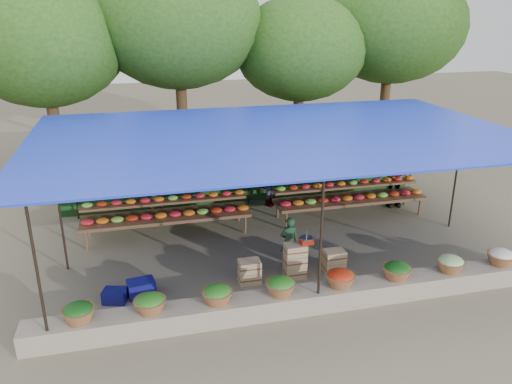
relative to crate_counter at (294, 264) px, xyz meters
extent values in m
plane|color=#6C634F|center=(0.04, 1.53, -0.31)|extent=(60.00, 60.00, 0.00)
cube|color=gray|center=(0.04, -1.22, -0.11)|extent=(10.60, 0.55, 0.40)
cylinder|color=black|center=(-4.76, -1.37, 1.09)|extent=(0.05, 0.05, 2.80)
cylinder|color=black|center=(0.04, -1.37, 1.09)|extent=(0.05, 0.05, 2.80)
cylinder|color=black|center=(-4.76, 1.53, 1.09)|extent=(0.05, 0.05, 2.80)
cylinder|color=black|center=(4.84, 1.53, 1.09)|extent=(0.05, 0.05, 2.80)
cylinder|color=black|center=(-4.76, 4.43, 1.09)|extent=(0.05, 0.05, 2.80)
cylinder|color=black|center=(0.04, 4.43, 1.09)|extent=(0.05, 0.05, 2.80)
cylinder|color=black|center=(4.84, 4.43, 1.09)|extent=(0.05, 0.05, 2.80)
cube|color=#1B31CF|center=(0.04, 1.53, 2.49)|extent=(10.80, 6.60, 0.04)
cube|color=#1B31CF|center=(0.04, -0.47, 2.31)|extent=(10.80, 2.19, 0.26)
cube|color=#1B31CF|center=(0.04, 3.53, 2.31)|extent=(10.80, 2.19, 0.26)
cylinder|color=#A7A7AC|center=(0.04, 2.93, 1.71)|extent=(9.60, 0.01, 0.01)
ellipsoid|color=gold|center=(-4.46, 2.93, 1.43)|extent=(0.23, 0.17, 0.30)
ellipsoid|color=gold|center=(-3.93, 2.93, 1.43)|extent=(0.23, 0.17, 0.30)
ellipsoid|color=gold|center=(-3.40, 2.93, 1.43)|extent=(0.23, 0.17, 0.30)
ellipsoid|color=gold|center=(-2.87, 2.93, 1.43)|extent=(0.23, 0.17, 0.30)
ellipsoid|color=gold|center=(-2.34, 2.93, 1.43)|extent=(0.23, 0.17, 0.30)
ellipsoid|color=gold|center=(-1.82, 2.93, 1.43)|extent=(0.23, 0.17, 0.30)
ellipsoid|color=gold|center=(-1.29, 2.93, 1.43)|extent=(0.23, 0.17, 0.30)
ellipsoid|color=gold|center=(-0.76, 2.93, 1.43)|extent=(0.23, 0.17, 0.30)
ellipsoid|color=gold|center=(-0.23, 2.93, 1.43)|extent=(0.23, 0.17, 0.30)
ellipsoid|color=gold|center=(0.30, 2.93, 1.43)|extent=(0.23, 0.17, 0.30)
ellipsoid|color=gold|center=(0.83, 2.93, 1.43)|extent=(0.23, 0.17, 0.30)
ellipsoid|color=gold|center=(1.36, 2.93, 1.43)|extent=(0.23, 0.17, 0.30)
ellipsoid|color=gold|center=(1.89, 2.93, 1.43)|extent=(0.23, 0.17, 0.30)
ellipsoid|color=gold|center=(2.42, 2.93, 1.43)|extent=(0.23, 0.17, 0.30)
ellipsoid|color=gold|center=(2.95, 2.93, 1.43)|extent=(0.23, 0.17, 0.30)
ellipsoid|color=gold|center=(3.48, 2.93, 1.43)|extent=(0.23, 0.17, 0.30)
ellipsoid|color=gold|center=(4.01, 2.93, 1.43)|extent=(0.23, 0.17, 0.30)
ellipsoid|color=gold|center=(4.54, 2.93, 1.43)|extent=(0.23, 0.17, 0.30)
ellipsoid|color=#164E14|center=(-4.26, -1.22, 0.31)|extent=(0.52, 0.52, 0.23)
ellipsoid|color=#276F1D|center=(-3.06, -1.22, 0.31)|extent=(0.52, 0.52, 0.23)
ellipsoid|color=#276F1D|center=(-1.86, -1.22, 0.31)|extent=(0.52, 0.52, 0.23)
ellipsoid|color=#276F1D|center=(-0.66, -1.22, 0.31)|extent=(0.52, 0.52, 0.23)
ellipsoid|color=#A7250D|center=(0.54, -1.22, 0.31)|extent=(0.52, 0.52, 0.23)
ellipsoid|color=#164E14|center=(1.74, -1.22, 0.31)|extent=(0.52, 0.52, 0.23)
ellipsoid|color=#93C87D|center=(2.94, -1.22, 0.31)|extent=(0.52, 0.52, 0.23)
ellipsoid|color=silver|center=(4.14, -1.22, 0.31)|extent=(0.52, 0.52, 0.23)
cube|color=#174118|center=(0.04, 4.68, 0.94)|extent=(10.60, 0.06, 2.50)
cylinder|color=#341F13|center=(-5.46, 7.33, 1.67)|extent=(0.36, 0.36, 3.97)
ellipsoid|color=#1A3C10|center=(-5.46, 7.33, 4.15)|extent=(4.77, 4.77, 3.69)
cylinder|color=#341F13|center=(-1.46, 7.73, 1.93)|extent=(0.36, 0.36, 4.48)
ellipsoid|color=#1A3C10|center=(-1.46, 7.73, 4.73)|extent=(5.39, 5.39, 4.17)
cylinder|color=#341F13|center=(2.54, 7.43, 1.55)|extent=(0.36, 0.36, 3.71)
ellipsoid|color=#1A3C10|center=(2.54, 7.43, 3.87)|extent=(4.47, 4.47, 3.45)
cylinder|color=#341F13|center=(6.04, 7.83, 1.87)|extent=(0.36, 0.36, 4.35)
ellipsoid|color=#1A3C10|center=(6.04, 7.83, 4.59)|extent=(5.24, 5.24, 4.05)
cube|color=#4D311F|center=(-2.46, 2.83, 0.19)|extent=(4.20, 0.95, 0.08)
cube|color=#4D311F|center=(-2.46, 3.13, 0.47)|extent=(4.20, 0.35, 0.06)
cylinder|color=#4D311F|center=(-4.41, 2.43, -0.06)|extent=(0.06, 0.06, 0.50)
cylinder|color=#4D311F|center=(-0.51, 2.43, -0.06)|extent=(0.06, 0.06, 0.50)
cylinder|color=#4D311F|center=(-4.41, 3.23, -0.06)|extent=(0.06, 0.06, 0.50)
cylinder|color=#4D311F|center=(-0.51, 3.23, -0.06)|extent=(0.06, 0.06, 0.50)
ellipsoid|color=red|center=(-4.36, 2.68, 0.29)|extent=(0.31, 0.26, 0.13)
ellipsoid|color=#6EB939|center=(-4.36, 3.13, 0.56)|extent=(0.26, 0.22, 0.12)
ellipsoid|color=#D06212|center=(-4.01, 2.68, 0.29)|extent=(0.31, 0.26, 0.13)
ellipsoid|color=#A7250D|center=(-4.01, 3.13, 0.56)|extent=(0.26, 0.22, 0.12)
ellipsoid|color=#6EB939|center=(-3.66, 2.68, 0.29)|extent=(0.31, 0.26, 0.13)
ellipsoid|color=red|center=(-3.66, 3.13, 0.56)|extent=(0.26, 0.22, 0.12)
ellipsoid|color=#A7250D|center=(-3.31, 2.68, 0.29)|extent=(0.31, 0.26, 0.13)
ellipsoid|color=#D06212|center=(-3.31, 3.13, 0.56)|extent=(0.26, 0.22, 0.12)
ellipsoid|color=red|center=(-2.96, 2.68, 0.29)|extent=(0.31, 0.26, 0.13)
ellipsoid|color=red|center=(-2.96, 3.13, 0.56)|extent=(0.26, 0.22, 0.12)
ellipsoid|color=#D06212|center=(-2.61, 2.68, 0.29)|extent=(0.31, 0.26, 0.13)
ellipsoid|color=#D06212|center=(-2.61, 3.13, 0.56)|extent=(0.26, 0.22, 0.12)
ellipsoid|color=red|center=(-2.26, 2.68, 0.29)|extent=(0.31, 0.26, 0.13)
ellipsoid|color=#6EB939|center=(-2.26, 3.13, 0.56)|extent=(0.26, 0.22, 0.12)
ellipsoid|color=#D06212|center=(-1.91, 2.68, 0.29)|extent=(0.31, 0.26, 0.13)
ellipsoid|color=#A7250D|center=(-1.91, 3.13, 0.56)|extent=(0.26, 0.22, 0.12)
ellipsoid|color=#6EB939|center=(-1.56, 2.68, 0.29)|extent=(0.31, 0.26, 0.13)
ellipsoid|color=red|center=(-1.56, 3.13, 0.56)|extent=(0.26, 0.22, 0.12)
ellipsoid|color=#A7250D|center=(-1.21, 2.68, 0.29)|extent=(0.31, 0.26, 0.13)
ellipsoid|color=#D06212|center=(-1.21, 3.13, 0.56)|extent=(0.26, 0.22, 0.12)
ellipsoid|color=red|center=(-0.86, 2.68, 0.29)|extent=(0.31, 0.26, 0.13)
ellipsoid|color=red|center=(-0.86, 3.13, 0.56)|extent=(0.26, 0.22, 0.12)
ellipsoid|color=#D06212|center=(-0.51, 2.68, 0.29)|extent=(0.31, 0.26, 0.13)
ellipsoid|color=#D06212|center=(-0.51, 3.13, 0.56)|extent=(0.26, 0.22, 0.12)
cube|color=#4D311F|center=(2.54, 2.83, 0.19)|extent=(4.20, 0.95, 0.08)
cube|color=#4D311F|center=(2.54, 3.13, 0.47)|extent=(4.20, 0.35, 0.06)
cylinder|color=#4D311F|center=(0.59, 2.43, -0.06)|extent=(0.06, 0.06, 0.50)
cylinder|color=#4D311F|center=(4.49, 2.43, -0.06)|extent=(0.06, 0.06, 0.50)
cylinder|color=#4D311F|center=(0.59, 3.23, -0.06)|extent=(0.06, 0.06, 0.50)
cylinder|color=#4D311F|center=(4.49, 3.23, -0.06)|extent=(0.06, 0.06, 0.50)
ellipsoid|color=red|center=(0.64, 2.68, 0.29)|extent=(0.31, 0.26, 0.13)
ellipsoid|color=#6EB939|center=(0.64, 3.13, 0.56)|extent=(0.26, 0.22, 0.12)
ellipsoid|color=#D06212|center=(0.99, 2.68, 0.29)|extent=(0.31, 0.26, 0.13)
ellipsoid|color=#A7250D|center=(0.99, 3.13, 0.56)|extent=(0.26, 0.22, 0.12)
ellipsoid|color=#6EB939|center=(1.34, 2.68, 0.29)|extent=(0.31, 0.26, 0.13)
ellipsoid|color=red|center=(1.34, 3.13, 0.56)|extent=(0.26, 0.22, 0.12)
ellipsoid|color=#A7250D|center=(1.69, 2.68, 0.29)|extent=(0.31, 0.26, 0.13)
ellipsoid|color=#D06212|center=(1.69, 3.13, 0.56)|extent=(0.26, 0.22, 0.12)
ellipsoid|color=red|center=(2.04, 2.68, 0.29)|extent=(0.31, 0.26, 0.13)
ellipsoid|color=red|center=(2.04, 3.13, 0.56)|extent=(0.26, 0.22, 0.12)
ellipsoid|color=#D06212|center=(2.39, 2.68, 0.29)|extent=(0.31, 0.26, 0.13)
ellipsoid|color=#D06212|center=(2.39, 3.13, 0.56)|extent=(0.26, 0.22, 0.12)
ellipsoid|color=red|center=(2.74, 2.68, 0.29)|extent=(0.31, 0.26, 0.13)
ellipsoid|color=#6EB939|center=(2.74, 3.13, 0.56)|extent=(0.26, 0.22, 0.12)
ellipsoid|color=#D06212|center=(3.09, 2.68, 0.29)|extent=(0.31, 0.26, 0.13)
ellipsoid|color=#A7250D|center=(3.09, 3.13, 0.56)|extent=(0.26, 0.22, 0.12)
ellipsoid|color=#6EB939|center=(3.44, 2.68, 0.29)|extent=(0.31, 0.26, 0.13)
ellipsoid|color=red|center=(3.44, 3.13, 0.56)|extent=(0.26, 0.22, 0.12)
ellipsoid|color=#A7250D|center=(3.79, 2.68, 0.29)|extent=(0.31, 0.26, 0.13)
ellipsoid|color=#D06212|center=(3.79, 3.13, 0.56)|extent=(0.26, 0.22, 0.12)
ellipsoid|color=red|center=(4.14, 2.68, 0.29)|extent=(0.31, 0.26, 0.13)
ellipsoid|color=red|center=(4.14, 3.13, 0.56)|extent=(0.26, 0.22, 0.12)
ellipsoid|color=#D06212|center=(4.49, 2.68, 0.29)|extent=(0.31, 0.26, 0.13)
ellipsoid|color=#D06212|center=(4.49, 3.13, 0.56)|extent=(0.26, 0.22, 0.12)
cube|color=#A4825D|center=(-0.97, 0.00, -0.19)|extent=(0.45, 0.34, 0.25)
cube|color=#A4825D|center=(-0.97, 0.00, 0.07)|extent=(0.45, 0.34, 0.25)
cube|color=#A4825D|center=(0.03, 0.00, -0.19)|extent=(0.45, 0.34, 0.25)
cube|color=#A4825D|center=(0.03, 0.00, 0.07)|extent=(0.45, 0.34, 0.25)
cube|color=#A4825D|center=(0.03, 0.00, 0.33)|extent=(0.45, 0.34, 0.25)
cube|color=#A4825D|center=(0.93, 0.00, -0.19)|extent=(0.45, 0.34, 0.25)
cube|color=#A4825D|center=(0.93, 0.00, 0.07)|extent=(0.45, 0.34, 0.25)
cube|color=#A9210D|center=(0.27, 0.00, 0.51)|extent=(0.26, 0.23, 0.11)
cylinder|color=#A7A7AC|center=(0.27, 0.00, 0.58)|extent=(0.28, 0.28, 0.03)
cylinder|color=#A7A7AC|center=(0.27, 0.00, 0.66)|extent=(0.03, 0.03, 0.19)
imported|color=#1A3924|center=(0.06, 0.53, 0.27)|extent=(0.44, 0.30, 1.16)
imported|color=slate|center=(-2.56, 3.96, 0.44)|extent=(0.74, 0.58, 1.49)
imported|color=slate|center=(0.68, 4.11, 0.60)|extent=(1.34, 1.26, 1.82)
imported|color=slate|center=(4.09, 3.24, 0.58)|extent=(1.07, 0.52, 1.78)
cube|color=navy|center=(-3.72, -0.09, -0.18)|extent=(0.52, 0.44, 0.27)
cube|color=navy|center=(-3.20, 0.04, -0.15)|extent=(0.59, 0.46, 0.32)
camera|label=1|loc=(-3.07, -8.99, 5.13)|focal=35.00mm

